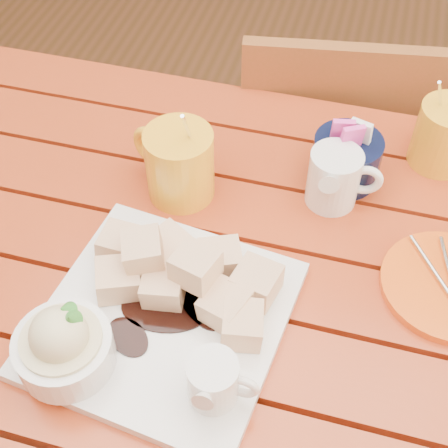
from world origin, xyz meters
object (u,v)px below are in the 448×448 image
(coffee_mug_left, at_px, (178,162))
(chair_far, at_px, (332,165))
(table, at_px, (185,303))
(coffee_mug_right, at_px, (447,135))
(dessert_plate, at_px, (145,317))

(coffee_mug_left, distance_m, chair_far, 0.57)
(table, distance_m, coffee_mug_right, 0.47)
(coffee_mug_right, bearing_deg, dessert_plate, -115.36)
(dessert_plate, bearing_deg, coffee_mug_left, 98.47)
(coffee_mug_right, height_order, chair_far, coffee_mug_right)
(dessert_plate, xyz_separation_m, chair_far, (0.17, 0.66, -0.31))
(table, xyz_separation_m, chair_far, (0.16, 0.54, -0.17))
(coffee_mug_right, distance_m, chair_far, 0.45)
(table, distance_m, dessert_plate, 0.18)
(coffee_mug_left, relative_size, chair_far, 0.20)
(table, distance_m, chair_far, 0.59)
(chair_far, bearing_deg, coffee_mug_right, 115.42)
(table, bearing_deg, dessert_plate, -92.61)
(coffee_mug_right, relative_size, chair_far, 0.18)
(dessert_plate, relative_size, coffee_mug_left, 1.95)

